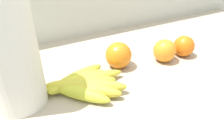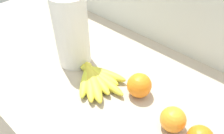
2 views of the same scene
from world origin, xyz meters
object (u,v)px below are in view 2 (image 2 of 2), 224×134
Objects in this scene: orange_front at (173,119)px; paper_towel_roll at (71,31)px; banana_bunch at (95,78)px; orange_center at (139,85)px.

orange_front is 0.25× the size of paper_towel_roll.
banana_bunch is at bearing -11.32° from paper_towel_roll.
banana_bunch is 2.75× the size of orange_center.
paper_towel_roll is (-0.29, -0.03, 0.09)m from orange_center.
orange_front is 0.91× the size of orange_center.
paper_towel_roll is at bearing 168.68° from banana_bunch.
orange_front is 0.15m from orange_center.
orange_front is at bearing -14.83° from orange_center.
banana_bunch is at bearing -158.28° from orange_center.
banana_bunch is 0.16m from orange_center.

